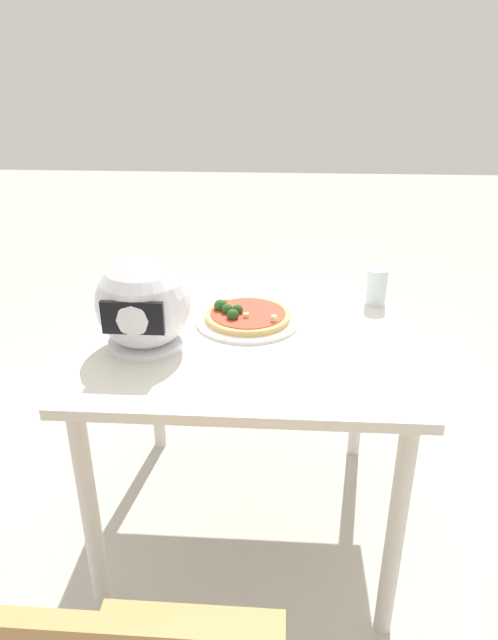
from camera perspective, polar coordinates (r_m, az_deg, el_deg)
ground_plane at (r=2.19m, az=0.10°, el=-19.44°), size 14.00×14.00×0.00m
dining_table at (r=1.78m, az=0.12°, el=-3.82°), size 0.95×0.94×0.77m
pizza_plate at (r=1.79m, az=-0.12°, el=-0.01°), size 0.33×0.33×0.01m
pizza at (r=1.78m, az=-0.35°, el=0.54°), size 0.27×0.27×0.05m
motorcycle_helmet at (r=1.62m, az=-10.66°, el=1.54°), size 0.27×0.27×0.27m
drinking_glass at (r=1.95m, az=12.79°, el=3.30°), size 0.07×0.07×0.12m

